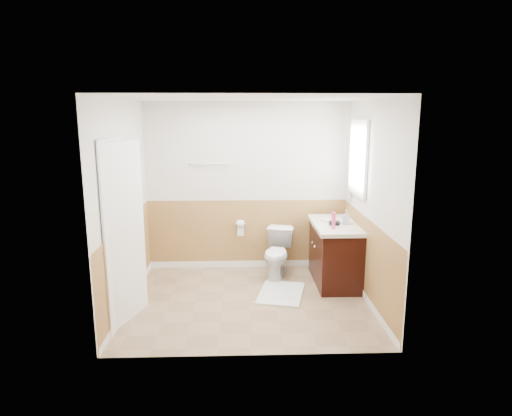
{
  "coord_description": "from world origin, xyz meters",
  "views": [
    {
      "loc": [
        -0.09,
        -5.28,
        2.33
      ],
      "look_at": [
        0.1,
        0.25,
        1.15
      ],
      "focal_mm": 31.28,
      "sensor_mm": 36.0,
      "label": 1
    }
  ],
  "objects_px": {
    "toilet": "(277,254)",
    "soap_dispenser": "(346,217)",
    "lotion_bottle": "(334,221)",
    "bath_mat": "(281,293)",
    "vanity_cabinet": "(335,255)"
  },
  "relations": [
    {
      "from": "vanity_cabinet",
      "to": "lotion_bottle",
      "type": "relative_size",
      "value": 5.0
    },
    {
      "from": "bath_mat",
      "to": "toilet",
      "type": "bearing_deg",
      "value": 90.0
    },
    {
      "from": "toilet",
      "to": "vanity_cabinet",
      "type": "distance_m",
      "value": 0.82
    },
    {
      "from": "bath_mat",
      "to": "soap_dispenser",
      "type": "distance_m",
      "value": 1.35
    },
    {
      "from": "toilet",
      "to": "soap_dispenser",
      "type": "distance_m",
      "value": 1.12
    },
    {
      "from": "vanity_cabinet",
      "to": "toilet",
      "type": "bearing_deg",
      "value": 163.14
    },
    {
      "from": "lotion_bottle",
      "to": "soap_dispenser",
      "type": "distance_m",
      "value": 0.33
    },
    {
      "from": "toilet",
      "to": "lotion_bottle",
      "type": "height_order",
      "value": "lotion_bottle"
    },
    {
      "from": "vanity_cabinet",
      "to": "soap_dispenser",
      "type": "distance_m",
      "value": 0.56
    },
    {
      "from": "bath_mat",
      "to": "vanity_cabinet",
      "type": "xyz_separation_m",
      "value": [
        0.78,
        0.4,
        0.39
      ]
    },
    {
      "from": "bath_mat",
      "to": "vanity_cabinet",
      "type": "bearing_deg",
      "value": 27.35
    },
    {
      "from": "toilet",
      "to": "soap_dispenser",
      "type": "height_order",
      "value": "soap_dispenser"
    },
    {
      "from": "soap_dispenser",
      "to": "vanity_cabinet",
      "type": "bearing_deg",
      "value": 154.99
    },
    {
      "from": "toilet",
      "to": "lotion_bottle",
      "type": "xyz_separation_m",
      "value": [
        0.68,
        -0.54,
        0.61
      ]
    },
    {
      "from": "bath_mat",
      "to": "vanity_cabinet",
      "type": "distance_m",
      "value": 0.96
    }
  ]
}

